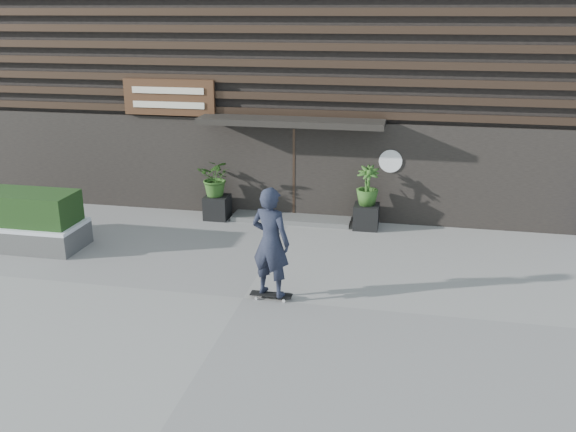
% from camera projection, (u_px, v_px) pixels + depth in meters
% --- Properties ---
extents(ground, '(80.00, 80.00, 0.00)m').
position_uv_depth(ground, '(243.00, 298.00, 11.62)').
color(ground, gray).
rests_on(ground, ground).
extents(entrance_step, '(3.00, 0.80, 0.12)m').
position_uv_depth(entrance_step, '(292.00, 218.00, 15.88)').
color(entrance_step, '#52524F').
rests_on(entrance_step, ground).
extents(planter_pot_left, '(0.60, 0.60, 0.60)m').
position_uv_depth(planter_pot_left, '(217.00, 207.00, 15.98)').
color(planter_pot_left, black).
rests_on(planter_pot_left, ground).
extents(bamboo_left, '(0.86, 0.75, 0.96)m').
position_uv_depth(bamboo_left, '(216.00, 178.00, 15.74)').
color(bamboo_left, '#2D591E').
rests_on(bamboo_left, planter_pot_left).
extents(planter_pot_right, '(0.60, 0.60, 0.60)m').
position_uv_depth(planter_pot_right, '(366.00, 216.00, 15.26)').
color(planter_pot_right, black).
rests_on(planter_pot_right, ground).
extents(bamboo_right, '(0.54, 0.54, 0.96)m').
position_uv_depth(bamboo_right, '(367.00, 186.00, 15.02)').
color(bamboo_right, '#2D591E').
rests_on(bamboo_right, planter_pot_right).
extents(raised_bed, '(3.50, 1.20, 0.50)m').
position_uv_depth(raised_bed, '(9.00, 234.00, 14.19)').
color(raised_bed, '#474745').
rests_on(raised_bed, ground).
extents(snow_layer, '(3.50, 1.20, 0.08)m').
position_uv_depth(snow_layer, '(7.00, 222.00, 14.10)').
color(snow_layer, white).
rests_on(snow_layer, raised_bed).
extents(hedge, '(3.30, 1.00, 0.70)m').
position_uv_depth(hedge, '(5.00, 206.00, 13.98)').
color(hedge, '#183413').
rests_on(hedge, snow_layer).
extents(building, '(18.00, 11.00, 8.00)m').
position_uv_depth(building, '(325.00, 47.00, 19.64)').
color(building, black).
rests_on(building, ground).
extents(skateboarder, '(0.86, 0.69, 2.15)m').
position_uv_depth(skateboarder, '(271.00, 242.00, 11.25)').
color(skateboarder, black).
rests_on(skateboarder, ground).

